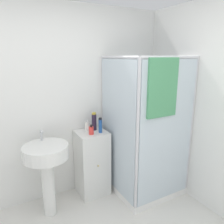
% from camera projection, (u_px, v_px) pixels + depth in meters
% --- Properties ---
extents(wall_back, '(6.40, 0.06, 2.50)m').
position_uv_depth(wall_back, '(44.00, 107.00, 2.73)').
color(wall_back, white).
rests_on(wall_back, ground_plane).
extents(shower_enclosure, '(0.88, 0.91, 1.87)m').
position_uv_depth(shower_enclosure, '(143.00, 157.00, 2.98)').
color(shower_enclosure, white).
rests_on(shower_enclosure, ground_plane).
extents(vanity_cabinet, '(0.40, 0.40, 0.89)m').
position_uv_depth(vanity_cabinet, '(92.00, 163.00, 2.99)').
color(vanity_cabinet, silver).
rests_on(vanity_cabinet, ground_plane).
extents(sink, '(0.51, 0.51, 1.02)m').
position_uv_depth(sink, '(47.00, 162.00, 2.50)').
color(sink, white).
rests_on(sink, ground_plane).
extents(soap_dispenser, '(0.06, 0.07, 0.13)m').
position_uv_depth(soap_dispenser, '(91.00, 130.00, 2.78)').
color(soap_dispenser, red).
rests_on(soap_dispenser, vanity_cabinet).
extents(shampoo_bottle_tall_black, '(0.06, 0.06, 0.24)m').
position_uv_depth(shampoo_bottle_tall_black, '(94.00, 122.00, 2.93)').
color(shampoo_bottle_tall_black, '#281E33').
rests_on(shampoo_bottle_tall_black, vanity_cabinet).
extents(shampoo_bottle_blue, '(0.05, 0.05, 0.20)m').
position_uv_depth(shampoo_bottle_blue, '(100.00, 125.00, 2.83)').
color(shampoo_bottle_blue, '#1E4C93').
rests_on(shampoo_bottle_blue, vanity_cabinet).
extents(lotion_bottle_white, '(0.06, 0.06, 0.14)m').
position_uv_depth(lotion_bottle_white, '(87.00, 126.00, 2.92)').
color(lotion_bottle_white, white).
rests_on(lotion_bottle_white, vanity_cabinet).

